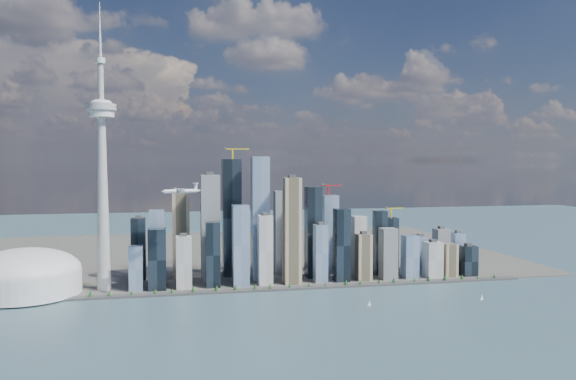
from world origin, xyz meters
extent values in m
plane|color=#375460|center=(0.00, 0.00, 0.00)|extent=(4000.00, 4000.00, 0.00)
cube|color=#383838|center=(0.00, 250.00, 2.00)|extent=(1100.00, 22.00, 4.00)
cube|color=#4C4C47|center=(0.00, 700.00, 1.50)|extent=(1400.00, 900.00, 3.00)
cylinder|color=#3F2D1E|center=(-390.00, 250.00, 5.20)|extent=(1.00, 1.00, 2.40)
cone|color=#1C4E21|center=(-390.00, 250.00, 8.80)|extent=(7.20, 7.20, 8.00)
cylinder|color=#3F2D1E|center=(-303.33, 250.00, 5.20)|extent=(1.00, 1.00, 2.40)
cone|color=#1C4E21|center=(-303.33, 250.00, 8.80)|extent=(7.20, 7.20, 8.00)
cylinder|color=#3F2D1E|center=(-216.67, 250.00, 5.20)|extent=(1.00, 1.00, 2.40)
cone|color=#1C4E21|center=(-216.67, 250.00, 8.80)|extent=(7.20, 7.20, 8.00)
cylinder|color=#3F2D1E|center=(-130.00, 250.00, 5.20)|extent=(1.00, 1.00, 2.40)
cone|color=#1C4E21|center=(-130.00, 250.00, 8.80)|extent=(7.20, 7.20, 8.00)
cylinder|color=#3F2D1E|center=(-43.33, 250.00, 5.20)|extent=(1.00, 1.00, 2.40)
cone|color=#1C4E21|center=(-43.33, 250.00, 8.80)|extent=(7.20, 7.20, 8.00)
cylinder|color=#3F2D1E|center=(43.33, 250.00, 5.20)|extent=(1.00, 1.00, 2.40)
cone|color=#1C4E21|center=(43.33, 250.00, 8.80)|extent=(7.20, 7.20, 8.00)
cylinder|color=#3F2D1E|center=(130.00, 250.00, 5.20)|extent=(1.00, 1.00, 2.40)
cone|color=#1C4E21|center=(130.00, 250.00, 8.80)|extent=(7.20, 7.20, 8.00)
cylinder|color=#3F2D1E|center=(216.67, 250.00, 5.20)|extent=(1.00, 1.00, 2.40)
cone|color=#1C4E21|center=(216.67, 250.00, 8.80)|extent=(7.20, 7.20, 8.00)
cylinder|color=#3F2D1E|center=(303.33, 250.00, 5.20)|extent=(1.00, 1.00, 2.40)
cone|color=#1C4E21|center=(303.33, 250.00, 8.80)|extent=(7.20, 7.20, 8.00)
cylinder|color=#3F2D1E|center=(390.00, 250.00, 5.20)|extent=(1.00, 1.00, 2.40)
cone|color=#1C4E21|center=(390.00, 250.00, 8.80)|extent=(7.20, 7.20, 8.00)
cylinder|color=#3F2D1E|center=(476.67, 250.00, 5.20)|extent=(1.00, 1.00, 2.40)
cone|color=#1C4E21|center=(476.67, 250.00, 8.80)|extent=(7.20, 7.20, 8.00)
cube|color=black|center=(-200.00, 290.00, 62.26)|extent=(34.00, 34.00, 118.52)
cube|color=#7C9ABC|center=(-200.00, 340.00, 78.42)|extent=(30.00, 30.00, 150.84)
cube|color=#B0B1AC|center=(-150.00, 290.00, 54.18)|extent=(30.00, 30.00, 102.36)
cube|color=tan|center=(-150.00, 395.00, 97.28)|extent=(36.00, 36.00, 188.56)
cube|color=slate|center=(-95.00, 340.00, 113.44)|extent=(38.00, 38.00, 220.88)
cube|color=black|center=(-95.00, 290.00, 67.65)|extent=(28.00, 28.00, 129.29)
cube|color=#7C9ABC|center=(-40.00, 290.00, 83.81)|extent=(32.00, 32.00, 161.62)
cube|color=black|center=(-40.00, 395.00, 129.60)|extent=(40.00, 40.00, 253.20)
cube|color=#7C9ABC|center=(15.00, 340.00, 132.29)|extent=(36.00, 36.00, 258.59)
cube|color=#B0B1AC|center=(15.00, 290.00, 73.03)|extent=(28.00, 28.00, 140.07)
cube|color=tan|center=(70.00, 290.00, 110.75)|extent=(34.00, 34.00, 215.49)
cube|color=slate|center=(70.00, 395.00, 94.58)|extent=(30.00, 30.00, 183.17)
cube|color=black|center=(125.00, 340.00, 99.97)|extent=(32.00, 32.00, 193.94)
cube|color=#7C9ABC|center=(125.00, 290.00, 62.26)|extent=(26.00, 26.00, 118.52)
cube|color=black|center=(175.00, 290.00, 78.42)|extent=(30.00, 30.00, 150.84)
cube|color=#7C9ABC|center=(175.00, 395.00, 89.20)|extent=(34.00, 34.00, 172.39)
cube|color=#B0B1AC|center=(225.00, 340.00, 67.65)|extent=(28.00, 28.00, 129.29)
cube|color=tan|center=(225.00, 290.00, 51.49)|extent=(30.00, 30.00, 96.97)
cube|color=slate|center=(275.00, 290.00, 56.87)|extent=(32.00, 32.00, 107.75)
cube|color=black|center=(275.00, 340.00, 73.03)|extent=(26.00, 26.00, 140.07)
cube|color=#7C9ABC|center=(325.00, 290.00, 48.79)|extent=(30.00, 30.00, 91.58)
cube|color=black|center=(325.00, 395.00, 62.26)|extent=(28.00, 28.00, 118.52)
cube|color=#7C9ABC|center=(375.00, 340.00, 43.40)|extent=(30.00, 30.00, 80.81)
cube|color=#B0B1AC|center=(375.00, 290.00, 40.71)|extent=(34.00, 34.00, 75.42)
cube|color=tan|center=(420.00, 290.00, 38.02)|extent=(28.00, 28.00, 70.03)
cube|color=slate|center=(420.00, 340.00, 51.49)|extent=(30.00, 30.00, 96.97)
cube|color=black|center=(465.00, 290.00, 35.32)|extent=(32.00, 32.00, 64.65)
cube|color=#7C9ABC|center=(465.00, 340.00, 46.10)|extent=(26.00, 26.00, 86.20)
cube|color=black|center=(-240.00, 395.00, 67.65)|extent=(30.00, 30.00, 129.29)
cube|color=#7C9ABC|center=(-240.00, 290.00, 46.10)|extent=(26.00, 26.00, 86.20)
cube|color=yellow|center=(-40.00, 395.00, 267.20)|extent=(3.00, 3.00, 22.00)
cube|color=yellow|center=(-31.75, 395.00, 278.20)|extent=(55.00, 2.20, 2.20)
cube|color=#383838|center=(-56.50, 395.00, 280.20)|extent=(6.00, 4.00, 4.00)
cube|color=#AF191C|center=(175.00, 395.00, 186.39)|extent=(3.00, 3.00, 22.00)
cube|color=#AF191C|center=(182.20, 395.00, 197.39)|extent=(48.00, 2.20, 2.20)
cube|color=#383838|center=(160.60, 395.00, 199.39)|extent=(6.00, 4.00, 4.00)
cube|color=yellow|center=(325.00, 395.00, 132.52)|extent=(3.00, 3.00, 22.00)
cube|color=yellow|center=(331.75, 395.00, 143.52)|extent=(45.00, 2.20, 2.20)
cube|color=#383838|center=(311.50, 395.00, 145.52)|extent=(6.00, 4.00, 4.00)
cone|color=#999A95|center=(-300.00, 310.00, 173.00)|extent=(26.00, 26.00, 340.00)
cylinder|color=silver|center=(-300.00, 310.00, 343.00)|extent=(48.00, 48.00, 14.00)
cylinder|color=#999A95|center=(-300.00, 310.00, 355.00)|extent=(56.00, 56.00, 12.00)
ellipsoid|color=silver|center=(-300.00, 310.00, 363.00)|extent=(40.00, 40.00, 14.00)
cylinder|color=#999A95|center=(-300.00, 310.00, 403.00)|extent=(11.00, 11.00, 80.00)
cylinder|color=silver|center=(-300.00, 310.00, 443.00)|extent=(18.00, 18.00, 10.00)
cone|color=silver|center=(-300.00, 310.00, 501.00)|extent=(7.00, 7.00, 105.00)
cylinder|color=silver|center=(-440.00, 300.00, 25.00)|extent=(200.00, 200.00, 44.00)
ellipsoid|color=silver|center=(-440.00, 300.00, 47.00)|extent=(200.00, 200.00, 84.00)
cylinder|color=silver|center=(-154.59, 210.39, 198.11)|extent=(59.67, 23.75, 7.38)
cone|color=silver|center=(-184.51, 201.74, 198.11)|extent=(9.81, 9.33, 7.38)
cone|color=silver|center=(-123.56, 219.36, 198.11)|extent=(13.13, 10.30, 7.38)
cube|color=silver|center=(-156.81, 209.75, 202.04)|extent=(26.80, 64.62, 1.15)
cylinder|color=silver|center=(-153.28, 197.56, 200.19)|extent=(13.34, 7.51, 4.15)
cylinder|color=silver|center=(-160.33, 221.94, 200.19)|extent=(13.34, 7.51, 4.15)
cylinder|color=#3F3F3F|center=(-159.93, 195.64, 200.19)|extent=(2.90, 8.96, 9.23)
cylinder|color=#3F3F3F|center=(-166.98, 220.02, 200.19)|extent=(2.90, 8.96, 9.23)
cube|color=silver|center=(-126.89, 218.40, 205.50)|extent=(6.46, 2.68, 12.69)
cube|color=silver|center=(-126.89, 218.40, 211.96)|extent=(10.64, 21.36, 0.81)
cube|color=white|center=(165.04, 99.78, 0.44)|extent=(6.61, 2.26, 0.87)
cylinder|color=#999999|center=(165.04, 99.78, 5.44)|extent=(0.26, 0.26, 9.79)
cube|color=white|center=(380.49, 98.60, 0.45)|extent=(7.10, 4.18, 0.91)
cylinder|color=#999999|center=(380.49, 98.60, 5.67)|extent=(0.27, 0.27, 10.21)
camera|label=1|loc=(-169.05, -816.73, 252.96)|focal=35.00mm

